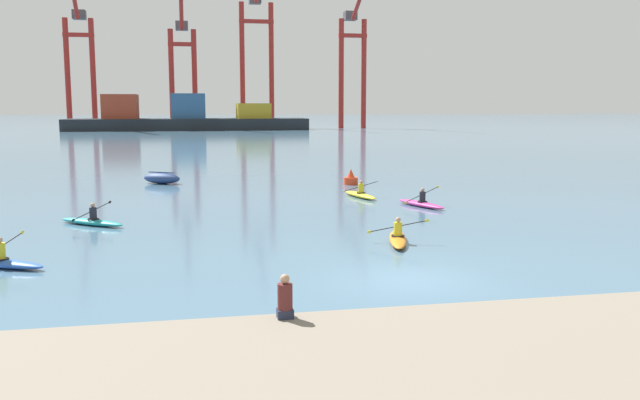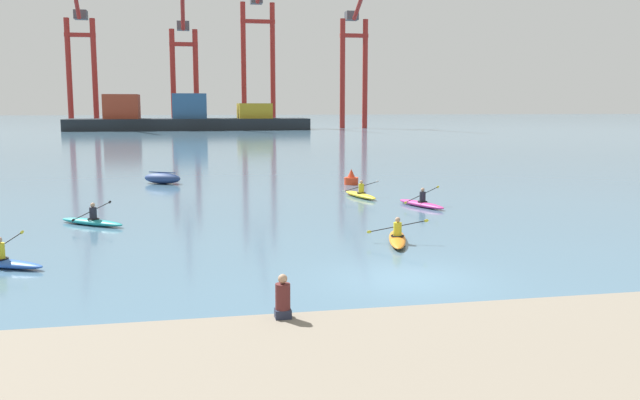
# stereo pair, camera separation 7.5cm
# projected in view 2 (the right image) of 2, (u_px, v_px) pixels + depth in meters

# --- Properties ---
(ground_plane) EXTENTS (800.00, 800.00, 0.00)m
(ground_plane) POSITION_uv_depth(u_px,v_px,m) (407.00, 278.00, 19.37)
(ground_plane) COLOR #476B84
(container_barge) EXTENTS (50.42, 11.51, 7.69)m
(container_barge) POSITION_uv_depth(u_px,v_px,m) (186.00, 118.00, 142.76)
(container_barge) COLOR #1E2328
(container_barge) RESTS_ON ground
(gantry_crane_west) EXTENTS (6.64, 16.85, 36.77)m
(gantry_crane_west) POSITION_uv_depth(u_px,v_px,m) (80.00, 52.00, 147.91)
(gantry_crane_west) COLOR maroon
(gantry_crane_west) RESTS_ON ground
(gantry_crane_west_mid) EXTENTS (6.36, 15.38, 32.94)m
(gantry_crane_west_mid) POSITION_uv_depth(u_px,v_px,m) (184.00, 59.00, 152.05)
(gantry_crane_west_mid) COLOR maroon
(gantry_crane_west_mid) RESTS_ON ground
(gantry_crane_east_mid) EXTENTS (8.17, 18.12, 38.73)m
(gantry_crane_east_mid) POSITION_uv_depth(u_px,v_px,m) (258.00, 45.00, 158.54)
(gantry_crane_east_mid) COLOR maroon
(gantry_crane_east_mid) RESTS_ON ground
(gantry_crane_east) EXTENTS (6.59, 18.77, 33.66)m
(gantry_crane_east) POSITION_uv_depth(u_px,v_px,m) (355.00, 54.00, 153.61)
(gantry_crane_east) COLOR maroon
(gantry_crane_east) RESTS_ON ground
(capsized_dinghy) EXTENTS (2.79, 2.30, 0.76)m
(capsized_dinghy) POSITION_uv_depth(u_px,v_px,m) (162.00, 178.00, 43.10)
(capsized_dinghy) COLOR navy
(capsized_dinghy) RESTS_ON ground
(channel_buoy) EXTENTS (0.90, 0.90, 1.00)m
(channel_buoy) POSITION_uv_depth(u_px,v_px,m) (351.00, 179.00, 42.68)
(channel_buoy) COLOR red
(channel_buoy) RESTS_ON ground
(kayak_magenta) EXTENTS (2.10, 3.41, 1.01)m
(kayak_magenta) POSITION_uv_depth(u_px,v_px,m) (421.00, 203.00, 33.17)
(kayak_magenta) COLOR #C13384
(kayak_magenta) RESTS_ON ground
(kayak_teal) EXTENTS (3.03, 2.59, 0.95)m
(kayak_teal) POSITION_uv_depth(u_px,v_px,m) (92.00, 221.00, 28.01)
(kayak_teal) COLOR teal
(kayak_teal) RESTS_ON ground
(kayak_yellow) EXTENTS (2.21, 3.45, 0.95)m
(kayak_yellow) POSITION_uv_depth(u_px,v_px,m) (360.00, 194.00, 36.56)
(kayak_yellow) COLOR yellow
(kayak_yellow) RESTS_ON ground
(kayak_orange) EXTENTS (2.17, 3.43, 0.95)m
(kayak_orange) POSITION_uv_depth(u_px,v_px,m) (397.00, 238.00, 24.40)
(kayak_orange) COLOR orange
(kayak_orange) RESTS_ON ground
(seated_onlooker) EXTENTS (0.32, 0.30, 0.90)m
(seated_onlooker) POSITION_uv_depth(u_px,v_px,m) (283.00, 299.00, 13.28)
(seated_onlooker) COLOR #23283D
(seated_onlooker) RESTS_ON stone_quay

